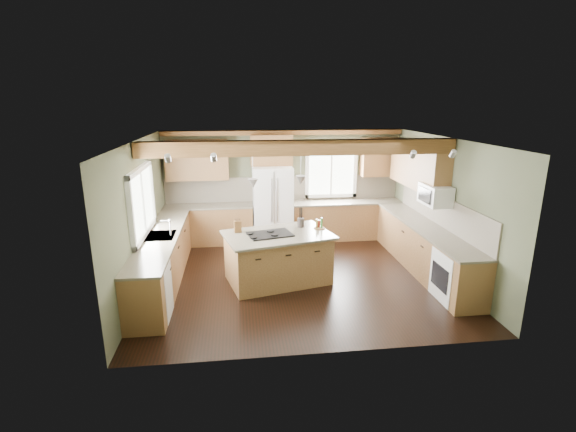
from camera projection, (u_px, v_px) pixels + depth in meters
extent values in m
plane|color=black|center=(298.00, 277.00, 7.97)|extent=(5.60, 5.60, 0.00)
plane|color=silver|center=(299.00, 139.00, 7.27)|extent=(5.60, 5.60, 0.00)
plane|color=#51573E|center=(284.00, 185.00, 10.01)|extent=(5.60, 0.00, 5.60)
plane|color=#51573E|center=(141.00, 216.00, 7.29)|extent=(0.00, 5.00, 5.00)
plane|color=#51573E|center=(444.00, 207.00, 7.94)|extent=(0.00, 5.00, 5.00)
cube|color=#503417|center=(300.00, 148.00, 7.20)|extent=(5.55, 0.26, 0.26)
cube|color=#503417|center=(284.00, 133.00, 9.58)|extent=(5.55, 0.20, 0.10)
cube|color=brown|center=(284.00, 188.00, 10.02)|extent=(5.58, 0.03, 0.58)
cube|color=brown|center=(441.00, 211.00, 8.01)|extent=(0.03, 3.70, 0.58)
cube|color=brown|center=(209.00, 225.00, 9.74)|extent=(2.02, 0.60, 0.88)
cube|color=#433E31|center=(208.00, 206.00, 9.62)|extent=(2.06, 0.64, 0.04)
cube|color=brown|center=(346.00, 220.00, 10.13)|extent=(2.62, 0.60, 0.88)
cube|color=#433E31|center=(347.00, 202.00, 10.00)|extent=(2.66, 0.64, 0.04)
cube|color=brown|center=(163.00, 260.00, 7.61)|extent=(0.60, 3.70, 0.88)
cube|color=#433E31|center=(161.00, 236.00, 7.48)|extent=(0.64, 3.74, 0.04)
cube|color=brown|center=(424.00, 249.00, 8.19)|extent=(0.60, 3.70, 0.88)
cube|color=#433E31|center=(426.00, 227.00, 8.06)|extent=(0.64, 3.74, 0.04)
cube|color=brown|center=(197.00, 160.00, 9.43)|extent=(1.40, 0.35, 0.90)
cube|color=brown|center=(271.00, 150.00, 9.58)|extent=(0.96, 0.35, 0.70)
cube|color=brown|center=(418.00, 166.00, 8.61)|extent=(0.35, 2.20, 0.90)
cube|color=brown|center=(380.00, 157.00, 9.93)|extent=(0.90, 0.35, 0.90)
cube|color=white|center=(141.00, 202.00, 7.27)|extent=(0.04, 1.60, 1.05)
cube|color=white|center=(331.00, 174.00, 10.05)|extent=(1.10, 0.04, 1.00)
cube|color=#262628|center=(161.00, 236.00, 7.48)|extent=(0.50, 0.65, 0.03)
cylinder|color=#B2B2B7|center=(170.00, 228.00, 7.46)|extent=(0.02, 0.02, 0.28)
cube|color=white|center=(149.00, 292.00, 6.37)|extent=(0.60, 0.60, 0.84)
cube|color=white|center=(457.00, 276.00, 6.95)|extent=(0.60, 0.72, 0.84)
cube|color=white|center=(435.00, 195.00, 7.80)|extent=(0.40, 0.70, 0.38)
cone|color=#B2B2B7|center=(253.00, 184.00, 7.16)|extent=(0.18, 0.18, 0.16)
cone|color=#B2B2B7|center=(301.00, 180.00, 7.46)|extent=(0.18, 0.18, 0.16)
cube|color=white|center=(273.00, 205.00, 9.72)|extent=(0.90, 0.74, 1.80)
cube|color=brown|center=(278.00, 258.00, 7.70)|extent=(1.98, 1.48, 0.88)
cube|color=#433E31|center=(278.00, 235.00, 7.57)|extent=(2.12, 1.62, 0.04)
cube|color=black|center=(270.00, 234.00, 7.52)|extent=(0.87, 0.68, 0.02)
cube|color=brown|center=(238.00, 227.00, 7.63)|extent=(0.14, 0.11, 0.22)
cylinder|color=#3C3630|center=(301.00, 223.00, 7.96)|extent=(0.15, 0.15, 0.17)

